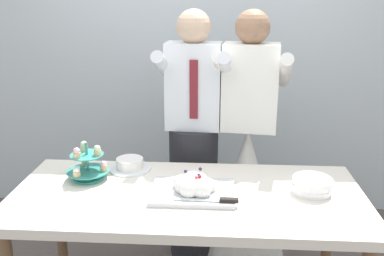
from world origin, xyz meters
name	(u,v)px	position (x,y,z in m)	size (l,w,h in m)	color
rear_wall	(200,33)	(0.00, 1.40, 1.45)	(5.20, 0.10, 2.90)	silver
dessert_table	(187,206)	(0.00, 0.00, 0.70)	(1.80, 0.80, 0.78)	silver
cupcake_stand	(88,165)	(-0.55, 0.14, 0.85)	(0.23, 0.23, 0.21)	teal
main_cake_tray	(193,187)	(0.03, -0.02, 0.82)	(0.44, 0.31, 0.12)	silver
plate_stack	(312,185)	(0.63, 0.05, 0.81)	(0.21, 0.20, 0.08)	white
round_cake	(130,165)	(-0.35, 0.28, 0.80)	(0.24, 0.24, 0.07)	white
person_groom	(194,152)	(-0.01, 0.65, 0.75)	(0.49, 0.51, 1.66)	#232328
person_bride	(246,178)	(0.34, 0.63, 0.58)	(0.56, 0.56, 1.66)	white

